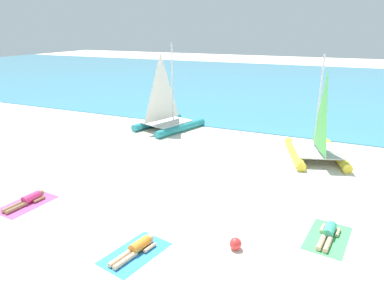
{
  "coord_description": "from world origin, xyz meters",
  "views": [
    {
      "loc": [
        5.75,
        -7.36,
        5.89
      ],
      "look_at": [
        0.0,
        5.49,
        1.2
      ],
      "focal_mm": 33.02,
      "sensor_mm": 36.0,
      "label": 1
    }
  ],
  "objects_px": {
    "sailboat_teal": "(167,117)",
    "sunbather_right": "(328,233)",
    "towel_left": "(27,204)",
    "sunbather_left": "(28,200)",
    "sunbather_middle": "(137,248)",
    "towel_middle": "(135,253)",
    "towel_right": "(327,238)",
    "beach_ball": "(235,244)",
    "sailboat_yellow": "(317,144)"
  },
  "relations": [
    {
      "from": "sailboat_teal",
      "to": "sunbather_right",
      "type": "distance_m",
      "value": 12.84
    },
    {
      "from": "towel_left",
      "to": "sunbather_left",
      "type": "distance_m",
      "value": 0.14
    },
    {
      "from": "sailboat_teal",
      "to": "sunbather_middle",
      "type": "distance_m",
      "value": 12.35
    },
    {
      "from": "sunbather_left",
      "to": "sunbather_middle",
      "type": "xyz_separation_m",
      "value": [
        5.02,
        -0.87,
        0.0
      ]
    },
    {
      "from": "towel_middle",
      "to": "towel_right",
      "type": "relative_size",
      "value": 1.0
    },
    {
      "from": "sailboat_teal",
      "to": "towel_right",
      "type": "height_order",
      "value": "sailboat_teal"
    },
    {
      "from": "sailboat_teal",
      "to": "beach_ball",
      "type": "relative_size",
      "value": 14.76
    },
    {
      "from": "sunbather_left",
      "to": "sunbather_right",
      "type": "distance_m",
      "value": 9.99
    },
    {
      "from": "sailboat_yellow",
      "to": "sunbather_right",
      "type": "xyz_separation_m",
      "value": [
        1.03,
        -6.65,
        -0.58
      ]
    },
    {
      "from": "towel_middle",
      "to": "sunbather_right",
      "type": "height_order",
      "value": "sunbather_right"
    },
    {
      "from": "beach_ball",
      "to": "sailboat_yellow",
      "type": "bearing_deg",
      "value": 81.21
    },
    {
      "from": "sunbather_left",
      "to": "towel_middle",
      "type": "bearing_deg",
      "value": -4.65
    },
    {
      "from": "sailboat_yellow",
      "to": "towel_right",
      "type": "xyz_separation_m",
      "value": [
        1.02,
        -6.71,
        -0.7
      ]
    },
    {
      "from": "towel_left",
      "to": "sunbather_right",
      "type": "xyz_separation_m",
      "value": [
        9.77,
        2.14,
        0.13
      ]
    },
    {
      "from": "sailboat_yellow",
      "to": "towel_left",
      "type": "distance_m",
      "value": 12.42
    },
    {
      "from": "towel_middle",
      "to": "beach_ball",
      "type": "bearing_deg",
      "value": 28.4
    },
    {
      "from": "towel_left",
      "to": "beach_ball",
      "type": "relative_size",
      "value": 5.57
    },
    {
      "from": "sunbather_left",
      "to": "sunbather_right",
      "type": "bearing_deg",
      "value": 17.89
    },
    {
      "from": "towel_middle",
      "to": "towel_right",
      "type": "xyz_separation_m",
      "value": [
        4.75,
        2.94,
        0.0
      ]
    },
    {
      "from": "sailboat_teal",
      "to": "towel_right",
      "type": "xyz_separation_m",
      "value": [
        9.75,
        -8.39,
        -0.74
      ]
    },
    {
      "from": "sailboat_yellow",
      "to": "towel_middle",
      "type": "bearing_deg",
      "value": -128.89
    },
    {
      "from": "sunbather_left",
      "to": "sunbather_middle",
      "type": "relative_size",
      "value": 1.0
    },
    {
      "from": "sunbather_left",
      "to": "beach_ball",
      "type": "bearing_deg",
      "value": 8.86
    },
    {
      "from": "sailboat_yellow",
      "to": "towel_middle",
      "type": "relative_size",
      "value": 2.5
    },
    {
      "from": "towel_middle",
      "to": "sunbather_middle",
      "type": "bearing_deg",
      "value": 78.17
    },
    {
      "from": "towel_left",
      "to": "sunbather_right",
      "type": "distance_m",
      "value": 10.01
    },
    {
      "from": "sailboat_yellow",
      "to": "sunbather_left",
      "type": "bearing_deg",
      "value": -152.82
    },
    {
      "from": "sunbather_middle",
      "to": "sunbather_left",
      "type": "bearing_deg",
      "value": -177.94
    },
    {
      "from": "sailboat_yellow",
      "to": "towel_right",
      "type": "relative_size",
      "value": 2.5
    },
    {
      "from": "sailboat_teal",
      "to": "towel_right",
      "type": "relative_size",
      "value": 2.65
    },
    {
      "from": "sunbather_left",
      "to": "towel_right",
      "type": "xyz_separation_m",
      "value": [
        9.76,
        2.01,
        -0.13
      ]
    },
    {
      "from": "towel_right",
      "to": "sunbather_middle",
      "type": "bearing_deg",
      "value": -148.72
    },
    {
      "from": "sailboat_yellow",
      "to": "sunbather_right",
      "type": "height_order",
      "value": "sailboat_yellow"
    },
    {
      "from": "sailboat_teal",
      "to": "sunbather_left",
      "type": "distance_m",
      "value": 10.42
    },
    {
      "from": "towel_middle",
      "to": "beach_ball",
      "type": "xyz_separation_m",
      "value": [
        2.44,
        1.32,
        0.16
      ]
    },
    {
      "from": "sunbather_middle",
      "to": "towel_middle",
      "type": "bearing_deg",
      "value": -90.0
    },
    {
      "from": "towel_right",
      "to": "sunbather_right",
      "type": "xyz_separation_m",
      "value": [
        0.01,
        0.07,
        0.13
      ]
    },
    {
      "from": "towel_left",
      "to": "beach_ball",
      "type": "distance_m",
      "value": 7.47
    },
    {
      "from": "towel_middle",
      "to": "sunbather_right",
      "type": "bearing_deg",
      "value": 32.3
    },
    {
      "from": "sailboat_yellow",
      "to": "beach_ball",
      "type": "distance_m",
      "value": 8.45
    },
    {
      "from": "sailboat_teal",
      "to": "beach_ball",
      "type": "bearing_deg",
      "value": -35.86
    },
    {
      "from": "towel_right",
      "to": "beach_ball",
      "type": "relative_size",
      "value": 5.57
    },
    {
      "from": "beach_ball",
      "to": "towel_middle",
      "type": "bearing_deg",
      "value": -151.6
    },
    {
      "from": "towel_right",
      "to": "towel_left",
      "type": "bearing_deg",
      "value": -167.99
    },
    {
      "from": "towel_left",
      "to": "towel_right",
      "type": "xyz_separation_m",
      "value": [
        9.77,
        2.08,
        0.0
      ]
    },
    {
      "from": "sailboat_teal",
      "to": "beach_ball",
      "type": "xyz_separation_m",
      "value": [
        7.44,
        -10.02,
        -0.58
      ]
    },
    {
      "from": "sailboat_yellow",
      "to": "sunbather_right",
      "type": "distance_m",
      "value": 6.75
    },
    {
      "from": "towel_left",
      "to": "sunbather_middle",
      "type": "bearing_deg",
      "value": -9.03
    },
    {
      "from": "towel_left",
      "to": "sunbather_right",
      "type": "bearing_deg",
      "value": 12.37
    },
    {
      "from": "sailboat_yellow",
      "to": "sunbather_right",
      "type": "bearing_deg",
      "value": -98.96
    }
  ]
}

